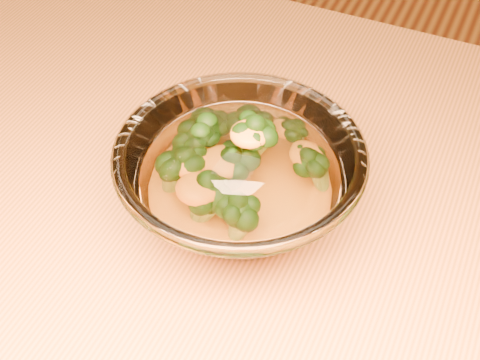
# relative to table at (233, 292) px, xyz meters

# --- Properties ---
(table) EXTENTS (1.20, 0.80, 0.75)m
(table) POSITION_rel_table_xyz_m (0.00, 0.00, 0.00)
(table) COLOR #BA6C38
(table) RESTS_ON ground
(glass_bowl) EXTENTS (0.22, 0.22, 0.10)m
(glass_bowl) POSITION_rel_table_xyz_m (0.00, 0.02, 0.15)
(glass_bowl) COLOR white
(glass_bowl) RESTS_ON table
(cheese_sauce) EXTENTS (0.12, 0.12, 0.03)m
(cheese_sauce) POSITION_rel_table_xyz_m (0.00, 0.02, 0.13)
(cheese_sauce) COLOR orange
(cheese_sauce) RESTS_ON glass_bowl
(broccoli_heap) EXTENTS (0.14, 0.14, 0.07)m
(broccoli_heap) POSITION_rel_table_xyz_m (-0.01, 0.03, 0.17)
(broccoli_heap) COLOR black
(broccoli_heap) RESTS_ON cheese_sauce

